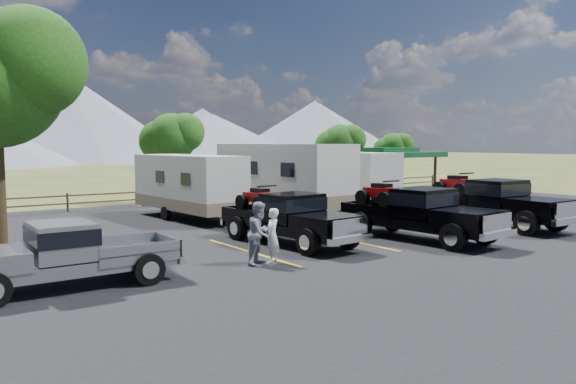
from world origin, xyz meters
TOP-DOWN VIEW (x-y plane):
  - ground at (0.00, 0.00)m, footprint 320.00×320.00m
  - asphalt_lot at (0.00, 3.00)m, footprint 44.00×34.00m
  - stall_lines at (0.00, 4.00)m, footprint 12.12×5.50m
  - tree_ne_a at (8.97, 17.01)m, footprint 3.11×2.92m
  - tree_ne_b at (14.98, 18.01)m, footprint 2.77×2.59m
  - tree_north at (-2.03, 19.02)m, footprint 3.46×3.24m
  - rail_fence at (2.00, 18.50)m, footprint 36.12×0.12m
  - pavilion at (13.00, 17.00)m, footprint 6.20×6.20m
  - rig_left at (-4.14, 4.51)m, footprint 2.47×6.04m
  - rig_center at (0.18, 2.48)m, footprint 2.61×6.41m
  - rig_right at (5.19, 2.87)m, footprint 2.42×6.64m
  - trailer_left at (-4.15, 12.38)m, footprint 2.65×8.49m
  - trailer_center at (0.27, 11.15)m, footprint 3.01×9.95m
  - trailer_right at (5.43, 12.36)m, footprint 2.75×8.63m
  - pickup_silver at (-11.93, 2.70)m, footprint 5.39×1.92m
  - person_a at (-6.35, 2.20)m, footprint 0.70×0.64m
  - person_b at (-6.73, 2.28)m, footprint 1.11×1.05m

SIDE VIEW (x-z plane):
  - ground at x=0.00m, z-range 0.00..0.00m
  - asphalt_lot at x=0.00m, z-range 0.00..0.04m
  - stall_lines at x=0.00m, z-range 0.04..0.05m
  - rail_fence at x=2.00m, z-range 0.11..1.11m
  - person_a at x=-6.35m, z-range 0.04..1.65m
  - pickup_silver at x=-11.93m, z-range 0.07..1.69m
  - person_b at x=-6.73m, z-range 0.04..1.86m
  - rig_left at x=-4.14m, z-range 0.00..1.98m
  - rig_center at x=0.18m, z-range 0.00..2.09m
  - rig_right at x=5.19m, z-range 0.00..2.21m
  - trailer_left at x=-4.15m, z-range 0.11..3.05m
  - trailer_right at x=5.43m, z-range 0.11..3.10m
  - trailer_center at x=0.27m, z-range 0.12..3.57m
  - pavilion at x=13.00m, z-range 1.18..4.40m
  - tree_ne_b at x=14.98m, z-range 0.99..5.26m
  - tree_ne_a at x=8.97m, z-range 1.10..5.86m
  - tree_north at x=-2.03m, z-range 1.21..6.46m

